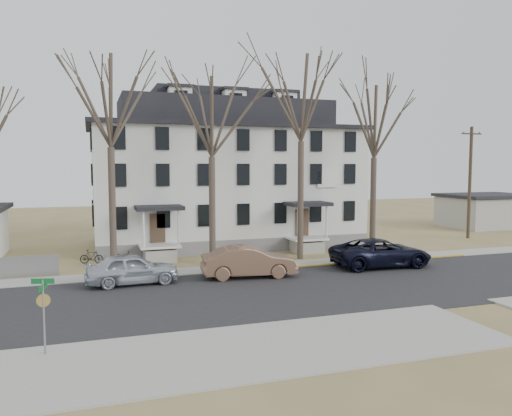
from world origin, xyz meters
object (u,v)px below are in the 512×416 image
object	(u,v)px
car_tan	(249,262)
boarding_house	(225,176)
tree_mid_left	(211,110)
tree_center	(301,90)
tree_mid_right	(375,116)
tree_far_left	(110,94)
bicycle_left	(122,258)
street_sign	(44,305)
bicycle_right	(92,257)
car_silver	(132,269)
car_navy	(381,253)
utility_pole_far	(470,181)

from	to	relation	value
car_tan	boarding_house	bearing A→B (deg)	-2.43
tree_mid_left	tree_center	world-z (taller)	tree_center
boarding_house	tree_mid_right	xyz separation A→B (m)	(8.50, -8.15, 4.22)
tree_far_left	tree_mid_right	size ratio (longest dim) A/B	1.08
tree_center	bicycle_left	xyz separation A→B (m)	(-11.41, 1.94, -10.67)
tree_center	street_sign	xyz separation A→B (m)	(-14.75, -13.11, -9.37)
car_tan	bicycle_right	xyz separation A→B (m)	(-8.27, 6.71, -0.42)
car_silver	car_navy	distance (m)	14.84
tree_mid_right	bicycle_left	bearing A→B (deg)	173.47
tree_mid_left	bicycle_left	xyz separation A→B (m)	(-5.41, 1.94, -9.19)
car_tan	bicycle_left	xyz separation A→B (m)	(-6.45, 6.20, -0.45)
tree_mid_right	street_sign	bearing A→B (deg)	-147.09
utility_pole_far	tree_mid_right	bearing A→B (deg)	-160.71
utility_pole_far	bicycle_right	bearing A→B (deg)	-176.74
tree_far_left	utility_pole_far	distance (m)	30.29
tree_far_left	car_silver	world-z (taller)	tree_far_left
bicycle_left	bicycle_right	distance (m)	1.89
utility_pole_far	car_silver	distance (m)	30.15
tree_center	bicycle_right	size ratio (longest dim) A/B	9.91
car_silver	car_navy	size ratio (longest dim) A/B	0.77
street_sign	car_tan	bearing A→B (deg)	57.32
utility_pole_far	car_tan	world-z (taller)	utility_pole_far
utility_pole_far	bicycle_left	size ratio (longest dim) A/B	6.03
tree_far_left	car_silver	distance (m)	10.34
bicycle_right	street_sign	world-z (taller)	street_sign
car_silver	car_tan	distance (m)	6.28
utility_pole_far	car_navy	world-z (taller)	utility_pole_far
tree_mid_right	bicycle_right	bearing A→B (deg)	172.55
tree_center	bicycle_left	size ratio (longest dim) A/B	9.33
utility_pole_far	car_tan	distance (m)	24.35
car_tan	car_navy	world-z (taller)	car_tan
car_silver	bicycle_right	world-z (taller)	car_silver
boarding_house	car_tan	xyz separation A→B (m)	(-1.97, -12.42, -4.52)
tree_far_left	car_navy	world-z (taller)	tree_far_left
utility_pole_far	bicycle_right	size ratio (longest dim) A/B	6.41
tree_mid_left	tree_far_left	bearing A→B (deg)	180.00
tree_far_left	bicycle_right	bearing A→B (deg)	116.76
car_tan	street_sign	distance (m)	13.22
tree_far_left	bicycle_left	world-z (taller)	tree_far_left
tree_center	car_silver	world-z (taller)	tree_center
boarding_house	tree_mid_left	distance (m)	9.66
tree_far_left	utility_pole_far	xyz separation A→B (m)	(29.50, 4.20, -5.44)
tree_mid_right	car_silver	distance (m)	19.32
car_silver	bicycle_left	xyz separation A→B (m)	(-0.17, 5.88, -0.40)
car_tan	street_sign	size ratio (longest dim) A/B	2.02
car_silver	car_navy	bearing A→B (deg)	-93.29
bicycle_left	tree_center	bearing A→B (deg)	-86.19
tree_mid_left	street_sign	xyz separation A→B (m)	(-8.75, -13.11, -7.89)
car_navy	boarding_house	bearing A→B (deg)	31.52
tree_mid_right	bicycle_right	size ratio (longest dim) A/B	8.59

